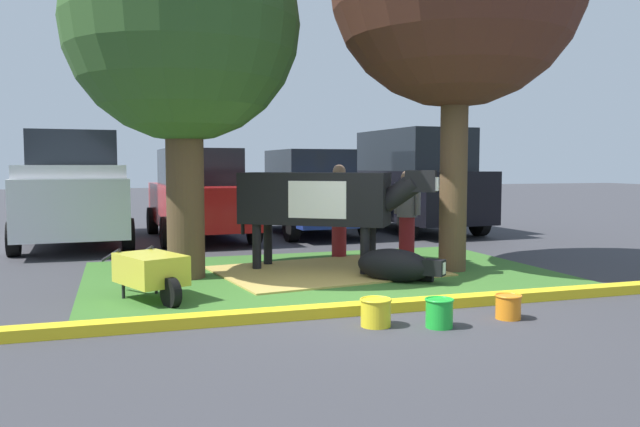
# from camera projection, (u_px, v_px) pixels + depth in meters

# --- Properties ---
(ground_plane) EXTENTS (80.00, 80.00, 0.00)m
(ground_plane) POSITION_uv_depth(u_px,v_px,m) (363.00, 302.00, 7.67)
(ground_plane) COLOR #38383D
(grass_island) EXTENTS (6.95, 4.61, 0.02)m
(grass_island) POSITION_uv_depth(u_px,v_px,m) (324.00, 275.00, 9.53)
(grass_island) COLOR #386B28
(grass_island) RESTS_ON ground
(curb_yellow) EXTENTS (8.15, 0.24, 0.12)m
(curb_yellow) POSITION_uv_depth(u_px,v_px,m) (391.00, 306.00, 7.19)
(curb_yellow) COLOR yellow
(curb_yellow) RESTS_ON ground
(hay_bedding) EXTENTS (3.53, 2.86, 0.04)m
(hay_bedding) POSITION_uv_depth(u_px,v_px,m) (326.00, 271.00, 9.73)
(hay_bedding) COLOR tan
(hay_bedding) RESTS_ON ground
(shade_tree_left) EXTENTS (3.35, 3.35, 5.35)m
(shade_tree_left) POSITION_uv_depth(u_px,v_px,m) (183.00, 27.00, 8.96)
(shade_tree_left) COLOR #4C3823
(shade_tree_left) RESTS_ON ground
(cow_holstein) EXTENTS (2.79, 2.08, 1.59)m
(cow_holstein) POSITION_uv_depth(u_px,v_px,m) (321.00, 200.00, 9.76)
(cow_holstein) COLOR black
(cow_holstein) RESTS_ON ground
(calf_lying) EXTENTS (1.13, 1.18, 0.48)m
(calf_lying) POSITION_uv_depth(u_px,v_px,m) (396.00, 266.00, 8.94)
(calf_lying) COLOR black
(calf_lying) RESTS_ON ground
(person_handler) EXTENTS (0.34, 0.48, 1.57)m
(person_handler) POSITION_uv_depth(u_px,v_px,m) (407.00, 214.00, 10.51)
(person_handler) COLOR maroon
(person_handler) RESTS_ON ground
(person_visitor_near) EXTENTS (0.47, 0.34, 1.67)m
(person_visitor_near) POSITION_uv_depth(u_px,v_px,m) (339.00, 208.00, 11.18)
(person_visitor_near) COLOR maroon
(person_visitor_near) RESTS_ON ground
(wheelbarrow) EXTENTS (1.04, 1.58, 0.63)m
(wheelbarrow) POSITION_uv_depth(u_px,v_px,m) (152.00, 270.00, 7.67)
(wheelbarrow) COLOR gold
(wheelbarrow) RESTS_ON ground
(bucket_yellow) EXTENTS (0.34, 0.34, 0.29)m
(bucket_yellow) POSITION_uv_depth(u_px,v_px,m) (376.00, 312.00, 6.52)
(bucket_yellow) COLOR yellow
(bucket_yellow) RESTS_ON ground
(bucket_green) EXTENTS (0.30, 0.30, 0.30)m
(bucket_green) POSITION_uv_depth(u_px,v_px,m) (439.00, 312.00, 6.47)
(bucket_green) COLOR green
(bucket_green) RESTS_ON ground
(bucket_orange) EXTENTS (0.29, 0.29, 0.27)m
(bucket_orange) POSITION_uv_depth(u_px,v_px,m) (508.00, 306.00, 6.83)
(bucket_orange) COLOR orange
(bucket_orange) RESTS_ON ground
(pickup_truck_maroon) EXTENTS (2.41, 5.49, 2.42)m
(pickup_truck_maroon) POSITION_uv_depth(u_px,v_px,m) (73.00, 191.00, 13.48)
(pickup_truck_maroon) COLOR silver
(pickup_truck_maroon) RESTS_ON ground
(sedan_red) EXTENTS (2.18, 4.48, 2.02)m
(sedan_red) POSITION_uv_depth(u_px,v_px,m) (199.00, 195.00, 14.17)
(sedan_red) COLOR red
(sedan_red) RESTS_ON ground
(sedan_blue) EXTENTS (2.18, 4.48, 2.02)m
(sedan_blue) POSITION_uv_depth(u_px,v_px,m) (309.00, 193.00, 15.24)
(sedan_blue) COLOR navy
(sedan_blue) RESTS_ON ground
(suv_black) EXTENTS (2.29, 4.68, 2.52)m
(suv_black) POSITION_uv_depth(u_px,v_px,m) (413.00, 181.00, 15.75)
(suv_black) COLOR black
(suv_black) RESTS_ON ground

